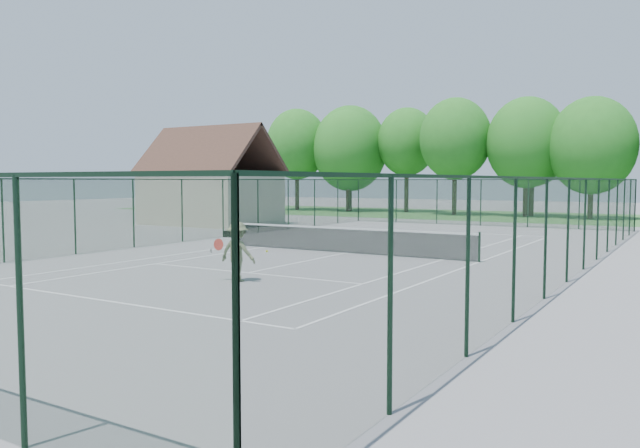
{
  "coord_description": "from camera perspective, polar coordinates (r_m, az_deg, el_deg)",
  "views": [
    {
      "loc": [
        12.26,
        -21.98,
        2.94
      ],
      "look_at": [
        0.0,
        -2.0,
        1.3
      ],
      "focal_mm": 35.0,
      "sensor_mm": 36.0,
      "label": 1
    }
  ],
  "objects": [
    {
      "name": "sports_bag_b",
      "position": [
        32.29,
        -7.5,
        -0.98
      ],
      "size": [
        0.43,
        0.3,
        0.32
      ],
      "primitive_type": "cube",
      "rotation": [
        0.0,
        0.0,
        -0.12
      ],
      "color": "black",
      "rests_on": "ground"
    },
    {
      "name": "court_lines",
      "position": [
        25.34,
        2.37,
        -2.66
      ],
      "size": [
        11.05,
        23.85,
        0.01
      ],
      "color": "white",
      "rests_on": "ground"
    },
    {
      "name": "tree_line_far",
      "position": [
        53.5,
        18.37,
        7.07
      ],
      "size": [
        39.4,
        6.4,
        9.7
      ],
      "color": "#3C291E",
      "rests_on": "ground"
    },
    {
      "name": "utility_building",
      "position": [
        42.68,
        -9.96,
        4.18
      ],
      "size": [
        8.6,
        6.27,
        6.63
      ],
      "color": "beige",
      "rests_on": "ground"
    },
    {
      "name": "fence_enclosure",
      "position": [
        25.21,
        2.38,
        0.86
      ],
      "size": [
        18.05,
        36.05,
        3.02
      ],
      "color": "#19361E",
      "rests_on": "ground"
    },
    {
      "name": "tennis_player",
      "position": [
        18.29,
        -7.54,
        -2.53
      ],
      "size": [
        1.66,
        0.94,
        1.74
      ],
      "color": "#616746",
      "rests_on": "ground"
    },
    {
      "name": "grass_far",
      "position": [
        53.49,
        18.23,
        0.65
      ],
      "size": [
        80.0,
        16.0,
        0.01
      ],
      "primitive_type": "cube",
      "color": "#3E7A37",
      "rests_on": "ground"
    },
    {
      "name": "sports_bag_a",
      "position": [
        32.7,
        -8.42,
        -0.91
      ],
      "size": [
        0.48,
        0.38,
        0.33
      ],
      "primitive_type": "cube",
      "rotation": [
        0.0,
        0.0,
        0.35
      ],
      "color": "black",
      "rests_on": "ground"
    },
    {
      "name": "tennis_net",
      "position": [
        25.28,
        2.37,
        -1.37
      ],
      "size": [
        11.08,
        0.08,
        1.1
      ],
      "color": "black",
      "rests_on": "ground"
    },
    {
      "name": "ground",
      "position": [
        25.34,
        2.37,
        -2.66
      ],
      "size": [
        140.0,
        140.0,
        0.0
      ],
      "primitive_type": "plane",
      "color": "gray",
      "rests_on": "ground"
    }
  ]
}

